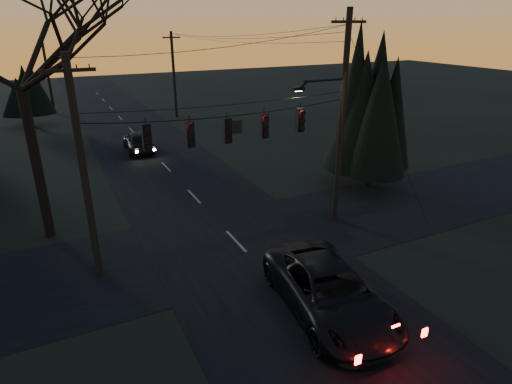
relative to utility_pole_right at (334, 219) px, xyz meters
name	(u,v)px	position (x,y,z in m)	size (l,w,h in m)	color
main_road	(174,176)	(-5.50, 10.00, 0.01)	(8.00, 120.00, 0.02)	black
cross_road	(236,241)	(-5.50, 0.00, 0.01)	(60.00, 7.00, 0.02)	black
utility_pole_right	(334,219)	(0.00, 0.00, 0.00)	(5.00, 0.30, 10.00)	black
utility_pole_left	(100,273)	(-11.50, 0.00, 0.00)	(1.80, 0.30, 8.50)	black
utility_pole_far_r	(177,117)	(0.00, 28.00, 0.00)	(1.80, 0.30, 8.50)	black
utility_pole_far_l	(55,113)	(-11.50, 36.00, 0.00)	(0.30, 0.30, 8.00)	black
span_signal_assembly	(229,129)	(-5.74, 0.00, 5.30)	(11.50, 0.44, 1.52)	black
bare_tree_left	(7,20)	(-13.12, 4.43, 9.47)	(9.36, 9.36, 13.54)	black
evergreen_right	(375,106)	(4.79, 3.18, 4.85)	(4.30, 4.30, 8.52)	black
evergreen_dist	(24,91)	(-13.85, 30.35, 3.30)	(3.56, 3.56, 5.41)	black
suv_near	(329,291)	(-4.70, -6.08, 0.86)	(2.86, 6.20, 1.72)	black
sedan_oncoming_a	(139,141)	(-6.30, 16.81, 0.81)	(1.91, 4.76, 1.62)	black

